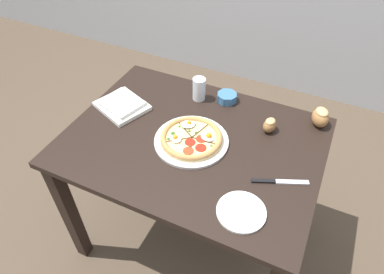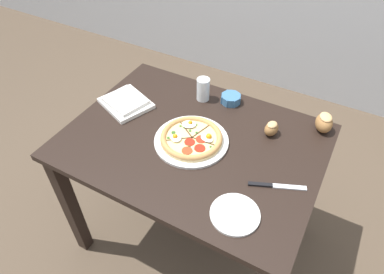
# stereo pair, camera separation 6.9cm
# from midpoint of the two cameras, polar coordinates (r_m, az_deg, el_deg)

# --- Properties ---
(ground_plane) EXTENTS (12.00, 12.00, 0.00)m
(ground_plane) POSITION_cam_midpoint_polar(r_m,az_deg,el_deg) (2.13, 1.09, -15.65)
(ground_plane) COLOR brown
(dining_table) EXTENTS (1.12, 0.83, 0.78)m
(dining_table) POSITION_cam_midpoint_polar(r_m,az_deg,el_deg) (1.60, 1.40, -3.63)
(dining_table) COLOR black
(dining_table) RESTS_ON ground_plane
(pizza) EXTENTS (0.33, 0.33, 0.05)m
(pizza) POSITION_cam_midpoint_polar(r_m,az_deg,el_deg) (1.49, 1.32, -0.33)
(pizza) COLOR white
(pizza) RESTS_ON dining_table
(ramekin_bowl) EXTENTS (0.10, 0.10, 0.04)m
(ramekin_bowl) POSITION_cam_midpoint_polar(r_m,az_deg,el_deg) (1.72, 7.65, 6.35)
(ramekin_bowl) COLOR teal
(ramekin_bowl) RESTS_ON dining_table
(napkin_folded) EXTENTS (0.28, 0.26, 0.04)m
(napkin_folded) POSITION_cam_midpoint_polar(r_m,az_deg,el_deg) (1.71, -9.84, 5.71)
(napkin_folded) COLOR silver
(napkin_folded) RESTS_ON dining_table
(bread_piece_near) EXTENTS (0.07, 0.08, 0.07)m
(bread_piece_near) POSITION_cam_midpoint_polar(r_m,az_deg,el_deg) (1.56, 14.35, 1.38)
(bread_piece_near) COLOR olive
(bread_piece_near) RESTS_ON dining_table
(bread_piece_mid) EXTENTS (0.11, 0.12, 0.09)m
(bread_piece_mid) POSITION_cam_midpoint_polar(r_m,az_deg,el_deg) (1.65, 22.28, 2.26)
(bread_piece_mid) COLOR #A3703D
(bread_piece_mid) RESTS_ON dining_table
(knife_main) EXTENTS (0.21, 0.10, 0.01)m
(knife_main) POSITION_cam_midpoint_polar(r_m,az_deg,el_deg) (1.38, 15.28, -7.91)
(knife_main) COLOR silver
(knife_main) RESTS_ON dining_table
(water_glass) EXTENTS (0.06, 0.06, 0.12)m
(water_glass) POSITION_cam_midpoint_polar(r_m,az_deg,el_deg) (1.71, 3.03, 7.74)
(water_glass) COLOR white
(water_glass) RESTS_ON dining_table
(side_saucer) EXTENTS (0.18, 0.18, 0.01)m
(side_saucer) POSITION_cam_midpoint_polar(r_m,az_deg,el_deg) (1.27, 8.75, -12.65)
(side_saucer) COLOR white
(side_saucer) RESTS_ON dining_table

